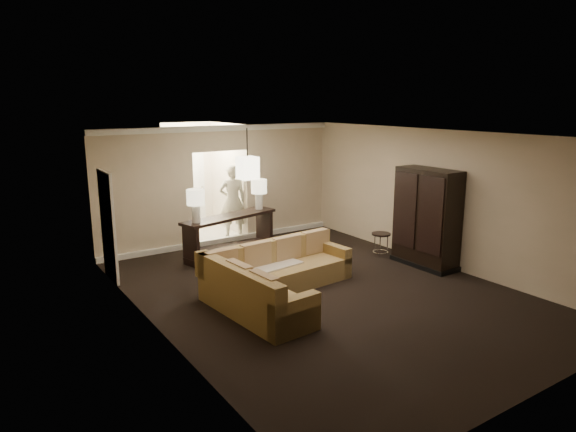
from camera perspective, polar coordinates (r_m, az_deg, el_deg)
ground at (r=9.34m, az=3.89°, el=-8.43°), size 8.00×8.00×0.00m
wall_back at (r=12.29m, az=-7.43°, el=3.43°), size 6.00×0.04×2.80m
wall_front at (r=6.38m, az=26.64°, el=-6.69°), size 6.00×0.04×2.80m
wall_left at (r=7.54m, az=-14.40°, el=-2.83°), size 0.04×8.00×2.80m
wall_right at (r=10.99m, az=16.53°, el=1.90°), size 0.04×8.00×2.80m
ceiling at (r=8.73m, az=4.17°, el=8.97°), size 6.00×8.00×0.02m
crown_molding at (r=12.10m, az=-7.51°, el=9.62°), size 6.00×0.10×0.12m
baseboard at (r=12.53m, az=-7.16°, el=-2.66°), size 6.00×0.10×0.12m
side_door at (r=10.24m, az=-19.37°, el=-1.08°), size 0.05×0.90×2.10m
foyer at (r=13.50m, az=-9.95°, el=3.76°), size 1.44×2.02×2.80m
sectional_sofa at (r=8.97m, az=-1.49°, el=-6.99°), size 2.94×2.44×0.86m
coffee_table at (r=9.71m, az=-2.75°, el=-6.19°), size 1.22×1.22×0.45m
console_table at (r=11.38m, az=-6.45°, el=-1.73°), size 2.40×1.08×0.90m
armoire at (r=10.88m, az=15.12°, el=-0.43°), size 0.60×1.41×2.03m
drink_table at (r=11.48m, az=10.29°, el=-2.60°), size 0.41×0.41×0.52m
table_lamp_left at (r=10.65m, az=-10.23°, el=1.70°), size 0.36×0.36×0.69m
table_lamp_right at (r=11.81m, az=-3.25°, el=2.97°), size 0.36×0.36×0.69m
pendant_light at (r=11.06m, az=-4.52°, el=5.36°), size 0.38×0.38×1.09m
person at (r=12.82m, az=-6.18°, el=2.09°), size 0.86×0.73×2.03m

